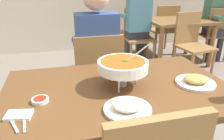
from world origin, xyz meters
The scene contains 18 objects.
dining_table_main centered at (0.00, 0.00, 0.63)m, with size 1.36×0.83×0.73m.
chair_diner_main centered at (0.00, 0.70, 0.51)m, with size 0.44×0.44×0.90m.
diner_main centered at (0.00, 0.73, 0.75)m, with size 0.40×0.45×1.31m.
curry_bowl centered at (0.03, 0.01, 0.86)m, with size 0.33×0.30×0.26m.
rice_plate centered at (-0.02, -0.26, 0.75)m, with size 0.24×0.24×0.06m.
appetizer_plate centered at (0.48, -0.07, 0.75)m, with size 0.24×0.24×0.06m.
sauce_dish centered at (-0.45, -0.06, 0.74)m, with size 0.09×0.09×0.02m.
napkin_folded centered at (-0.54, -0.18, 0.74)m, with size 0.12×0.08×0.02m, color white.
fork_utensil centered at (-0.56, -0.23, 0.73)m, with size 0.01×0.17×0.01m, color silver.
spoon_utensil centered at (-0.51, -0.23, 0.73)m, with size 0.01×0.17×0.01m, color silver.
dining_table_far centered at (1.57, 2.03, 0.60)m, with size 1.00×0.80×0.73m.
chair_bg_left centered at (2.26, 1.96, 0.51)m, with size 0.49×0.49×0.90m.
chair_bg_middle centered at (0.94, 2.17, 0.51)m, with size 0.46×0.46×0.90m.
chair_bg_right centered at (1.01, 2.52, 0.51)m, with size 0.49×0.49×0.90m.
chair_bg_corner centered at (1.52, 1.55, 0.51)m, with size 0.50×0.50×0.90m.
chair_bg_window centered at (1.58, 2.50, 0.51)m, with size 0.46×0.46×0.90m.
patron_bg_left centered at (2.24, 1.99, 0.75)m, with size 0.40×0.45×1.31m.
patron_bg_middle centered at (0.90, 2.11, 0.75)m, with size 0.40×0.45×1.31m.
Camera 1 is at (-0.32, -1.12, 1.34)m, focal length 34.69 mm.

